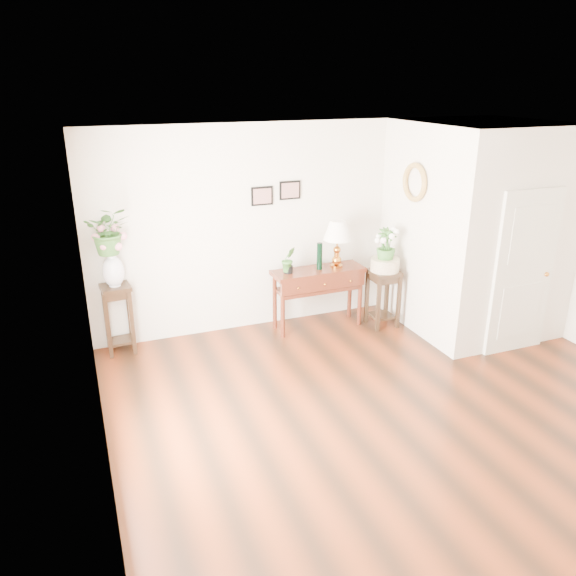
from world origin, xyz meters
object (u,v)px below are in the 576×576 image
console_table (318,298)px  plant_stand_b (383,298)px  plant_stand_a (119,319)px  table_lamp (337,243)px

console_table → plant_stand_b: 0.92m
plant_stand_a → plant_stand_b: plant_stand_a is taller
table_lamp → plant_stand_b: table_lamp is taller
console_table → plant_stand_b: size_ratio=1.57×
console_table → table_lamp: size_ratio=1.94×
table_lamp → plant_stand_b: size_ratio=0.81×
plant_stand_b → console_table: bearing=162.0°
table_lamp → plant_stand_b: 1.04m
plant_stand_a → plant_stand_b: bearing=-8.0°
plant_stand_a → table_lamp: bearing=-4.1°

